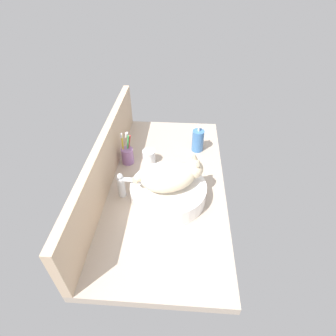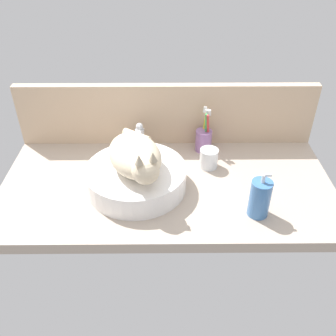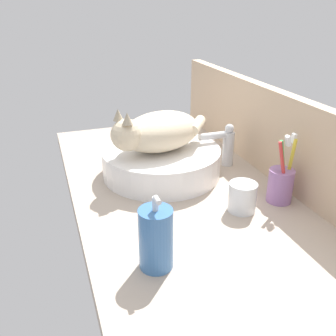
{
  "view_description": "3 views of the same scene",
  "coord_description": "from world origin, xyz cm",
  "px_view_note": "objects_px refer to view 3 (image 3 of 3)",
  "views": [
    {
      "loc": [
        -97.53,
        -8.56,
        91.42
      ],
      "look_at": [
        2.82,
        -1.67,
        7.12
      ],
      "focal_mm": 28.0,
      "sensor_mm": 36.0,
      "label": 1
    },
    {
      "loc": [
        -0.53,
        -107.62,
        83.68
      ],
      "look_at": [
        0.31,
        -4.68,
        9.63
      ],
      "focal_mm": 40.0,
      "sensor_mm": 36.0,
      "label": 2
    },
    {
      "loc": [
        87.08,
        -34.58,
        49.39
      ],
      "look_at": [
        1.39,
        -4.92,
        7.61
      ],
      "focal_mm": 40.0,
      "sensor_mm": 36.0,
      "label": 3
    }
  ],
  "objects_px": {
    "soap_dispenser": "(156,238)",
    "toothbrush_cup": "(281,184)",
    "sink_basin": "(161,161)",
    "faucet": "(225,144)",
    "water_glass": "(242,198)",
    "cat": "(158,131)"
  },
  "relations": [
    {
      "from": "faucet",
      "to": "toothbrush_cup",
      "type": "relative_size",
      "value": 0.73
    },
    {
      "from": "sink_basin",
      "to": "faucet",
      "type": "xyz_separation_m",
      "value": [
        0.0,
        0.21,
        0.03
      ]
    },
    {
      "from": "soap_dispenser",
      "to": "water_glass",
      "type": "xyz_separation_m",
      "value": [
        -0.13,
        0.27,
        -0.03
      ]
    },
    {
      "from": "faucet",
      "to": "toothbrush_cup",
      "type": "bearing_deg",
      "value": 7.21
    },
    {
      "from": "soap_dispenser",
      "to": "sink_basin",
      "type": "bearing_deg",
      "value": 160.43
    },
    {
      "from": "sink_basin",
      "to": "faucet",
      "type": "relative_size",
      "value": 2.59
    },
    {
      "from": "soap_dispenser",
      "to": "toothbrush_cup",
      "type": "distance_m",
      "value": 0.41
    },
    {
      "from": "soap_dispenser",
      "to": "toothbrush_cup",
      "type": "bearing_deg",
      "value": 110.54
    },
    {
      "from": "sink_basin",
      "to": "water_glass",
      "type": "bearing_deg",
      "value": 25.0
    },
    {
      "from": "faucet",
      "to": "toothbrush_cup",
      "type": "xyz_separation_m",
      "value": [
        0.26,
        0.03,
        -0.02
      ]
    },
    {
      "from": "faucet",
      "to": "soap_dispenser",
      "type": "height_order",
      "value": "soap_dispenser"
    },
    {
      "from": "faucet",
      "to": "soap_dispenser",
      "type": "xyz_separation_m",
      "value": [
        0.4,
        -0.35,
        -0.01
      ]
    },
    {
      "from": "faucet",
      "to": "cat",
      "type": "bearing_deg",
      "value": -89.3
    },
    {
      "from": "sink_basin",
      "to": "cat",
      "type": "xyz_separation_m",
      "value": [
        0.01,
        -0.01,
        0.1
      ]
    },
    {
      "from": "sink_basin",
      "to": "water_glass",
      "type": "xyz_separation_m",
      "value": [
        0.27,
        0.13,
        -0.01
      ]
    },
    {
      "from": "sink_basin",
      "to": "cat",
      "type": "relative_size",
      "value": 1.13
    },
    {
      "from": "soap_dispenser",
      "to": "faucet",
      "type": "bearing_deg",
      "value": 138.56
    },
    {
      "from": "water_glass",
      "to": "toothbrush_cup",
      "type": "bearing_deg",
      "value": 94.78
    },
    {
      "from": "faucet",
      "to": "soap_dispenser",
      "type": "relative_size",
      "value": 0.84
    },
    {
      "from": "soap_dispenser",
      "to": "toothbrush_cup",
      "type": "xyz_separation_m",
      "value": [
        -0.14,
        0.39,
        -0.01
      ]
    },
    {
      "from": "cat",
      "to": "faucet",
      "type": "distance_m",
      "value": 0.23
    },
    {
      "from": "sink_basin",
      "to": "toothbrush_cup",
      "type": "bearing_deg",
      "value": 43.16
    }
  ]
}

